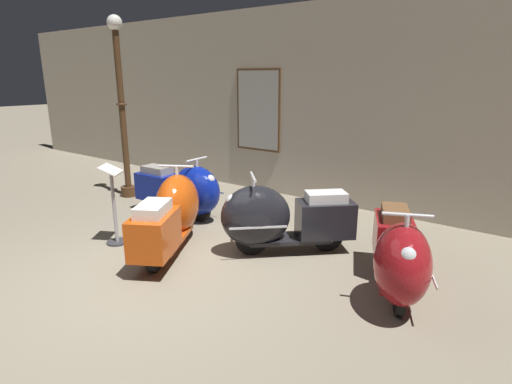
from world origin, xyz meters
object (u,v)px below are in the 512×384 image
object	(u,v)px
scooter_1	(171,213)
scooter_2	(277,218)
scooter_0	(184,190)
lamppost	(122,109)
scooter_3	(399,256)
info_stanchion	(115,212)

from	to	relation	value
scooter_1	scooter_2	xyz separation A→B (m)	(1.16, 0.67, -0.01)
scooter_0	lamppost	size ratio (longest dim) A/B	0.51
scooter_3	info_stanchion	xyz separation A→B (m)	(-3.42, -0.82, -0.01)
info_stanchion	scooter_0	bearing A→B (deg)	91.72
scooter_0	scooter_1	bearing A→B (deg)	-53.36
scooter_0	lamppost	world-z (taller)	lamppost
lamppost	scooter_3	bearing A→B (deg)	-7.53
scooter_2	lamppost	xyz separation A→B (m)	(-3.62, 0.50, 1.13)
scooter_0	scooter_2	bearing A→B (deg)	-10.16
scooter_1	info_stanchion	world-z (taller)	info_stanchion
scooter_3	lamppost	xyz separation A→B (m)	(-5.18, 0.68, 1.14)
scooter_2	scooter_0	bearing A→B (deg)	-51.67
scooter_3	lamppost	world-z (taller)	lamppost
scooter_3	info_stanchion	world-z (taller)	info_stanchion
info_stanchion	scooter_3	bearing A→B (deg)	13.41
scooter_2	scooter_1	bearing A→B (deg)	-13.75
scooter_2	info_stanchion	bearing A→B (deg)	-15.45
scooter_2	info_stanchion	size ratio (longest dim) A/B	1.43
scooter_1	scooter_3	world-z (taller)	scooter_1
scooter_0	info_stanchion	distance (m)	1.27
scooter_0	info_stanchion	size ratio (longest dim) A/B	1.52
lamppost	info_stanchion	world-z (taller)	lamppost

